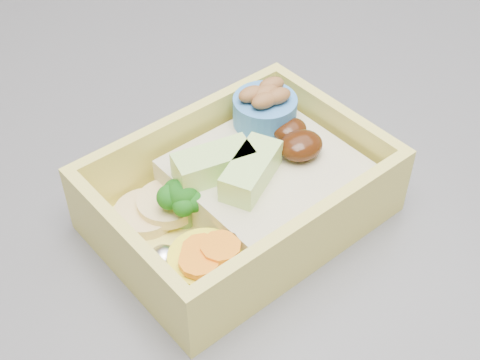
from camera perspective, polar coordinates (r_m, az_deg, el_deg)
bento_box at (r=0.46m, az=0.37°, el=-0.70°), size 0.21×0.17×0.07m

